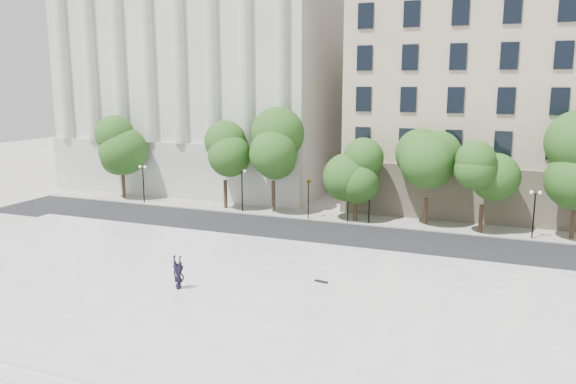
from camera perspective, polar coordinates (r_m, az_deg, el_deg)
name	(u,v)px	position (r m, az deg, el deg)	size (l,w,h in m)	color
ground	(170,312)	(31.67, -11.90, -11.82)	(160.00, 160.00, 0.00)	beige
plaza	(198,289)	(33.93, -9.10, -9.72)	(44.00, 22.00, 0.45)	white
street	(290,231)	(46.88, 0.24, -3.98)	(60.00, 8.00, 0.02)	black
far_sidewalk	(314,215)	(52.33, 2.62, -2.33)	(60.00, 4.00, 0.12)	#9C9A90
building_west	(222,76)	(71.10, -6.68, 11.58)	(31.50, 27.65, 25.60)	silver
building_east	(550,93)	(63.22, 25.08, 9.11)	(36.00, 26.15, 23.00)	#C0AF92
traffic_light_west	(308,180)	(50.01, 2.09, 1.26)	(0.52, 1.69, 4.17)	black
traffic_light_east	(348,181)	(48.92, 6.16, 1.11)	(0.87, 1.96, 4.27)	black
person_lying	(179,284)	(33.46, -11.02, -9.18)	(0.72, 0.47, 1.98)	black
skateboard	(321,282)	(34.00, 3.40, -9.07)	(0.82, 0.21, 0.08)	black
street_trees	(329,161)	(50.51, 4.23, 3.12)	(47.15, 4.88, 8.03)	#382619
lamp_posts	(308,188)	(50.50, 2.01, 0.36)	(37.38, 0.28, 4.18)	black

